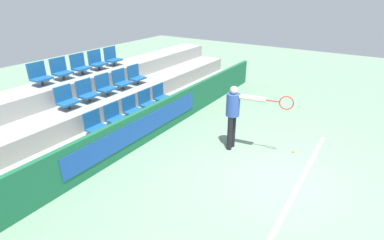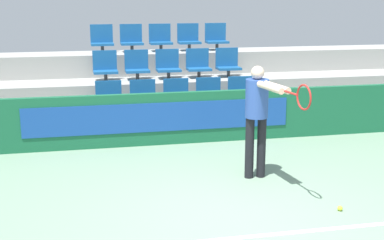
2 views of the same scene
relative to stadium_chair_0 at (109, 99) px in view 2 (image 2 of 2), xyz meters
name	(u,v)px [view 2 (image 2 of 2)]	position (x,y,z in m)	size (l,w,h in m)	color
ground_plane	(242,222)	(1.29, -4.25, -0.74)	(30.00, 30.00, 0.00)	gray
court_baseline	(253,236)	(1.29, -4.65, -0.74)	(5.14, 0.08, 0.01)	white
barrier_wall	(183,118)	(1.28, -0.69, -0.27)	(12.43, 0.14, 0.94)	#19603D
bleacher_tier_front	(178,123)	(1.29, -0.12, -0.51)	(12.03, 0.98, 0.47)	#9E9E99
bleacher_tier_middle	(169,101)	(1.29, 0.86, -0.28)	(12.03, 0.98, 0.94)	#9E9E99
bleacher_tier_back	(162,83)	(1.29, 1.84, -0.04)	(12.03, 0.98, 1.40)	#9E9E99
stadium_chair_0	(109,99)	(0.00, 0.00, 0.00)	(0.49, 0.36, 0.60)	#333333
stadium_chair_1	(143,97)	(0.64, 0.00, 0.00)	(0.49, 0.36, 0.60)	#333333
stadium_chair_2	(177,96)	(1.29, 0.00, 0.00)	(0.49, 0.36, 0.60)	#333333
stadium_chair_3	(209,95)	(1.93, 0.00, 0.00)	(0.49, 0.36, 0.60)	#333333
stadium_chair_4	(241,93)	(2.58, 0.00, 0.00)	(0.49, 0.36, 0.60)	#333333
stadium_chair_5	(105,67)	(0.00, 0.98, 0.47)	(0.49, 0.36, 0.60)	#333333
stadium_chair_6	(137,66)	(0.64, 0.98, 0.47)	(0.49, 0.36, 0.60)	#333333
stadium_chair_7	(168,65)	(1.29, 0.98, 0.47)	(0.49, 0.36, 0.60)	#333333
stadium_chair_8	(198,64)	(1.93, 0.98, 0.47)	(0.49, 0.36, 0.60)	#333333
stadium_chair_9	(228,63)	(2.58, 0.98, 0.47)	(0.49, 0.36, 0.60)	#333333
stadium_chair_10	(102,40)	(0.00, 1.97, 0.94)	(0.49, 0.36, 0.60)	#333333
stadium_chair_11	(131,39)	(0.64, 1.97, 0.94)	(0.49, 0.36, 0.60)	#333333
stadium_chair_12	(160,39)	(1.29, 1.97, 0.94)	(0.49, 0.36, 0.60)	#333333
stadium_chair_13	(189,38)	(1.93, 1.97, 0.94)	(0.49, 0.36, 0.60)	#333333
stadium_chair_14	(216,38)	(2.58, 1.97, 0.94)	(0.49, 0.36, 0.60)	#333333
tennis_player	(259,110)	(1.96, -2.81, 0.29)	(0.38, 1.54, 1.66)	black
tennis_ball	(340,208)	(2.59, -4.18, -0.71)	(0.07, 0.07, 0.07)	#CCDB33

